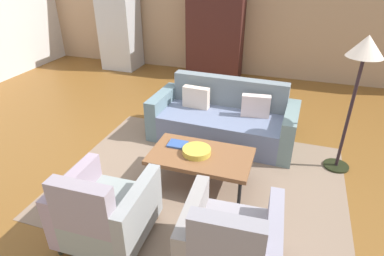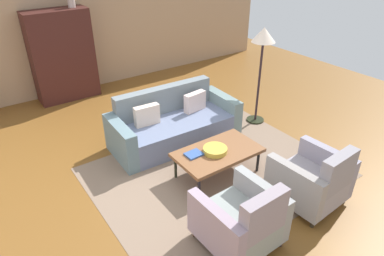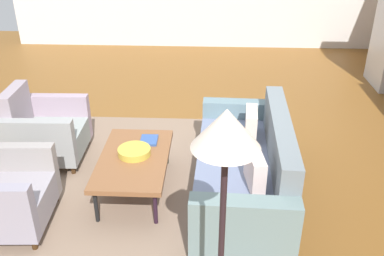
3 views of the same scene
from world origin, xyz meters
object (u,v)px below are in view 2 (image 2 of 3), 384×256
(floor_lamp, at_px, (263,44))
(coffee_table, at_px, (218,153))
(cabinet, at_px, (63,56))
(book_stack, at_px, (194,154))
(fruit_bowl, at_px, (215,150))
(armchair_right, at_px, (314,181))
(armchair_left, at_px, (243,222))
(couch, at_px, (173,124))

(floor_lamp, bearing_deg, coffee_table, -151.81)
(coffee_table, relative_size, cabinet, 0.67)
(coffee_table, distance_m, book_stack, 0.36)
(fruit_bowl, xyz_separation_m, cabinet, (-0.81, 3.91, 0.46))
(floor_lamp, bearing_deg, armchair_right, -116.39)
(armchair_right, relative_size, book_stack, 3.81)
(armchair_left, xyz_separation_m, fruit_bowl, (0.55, 1.17, 0.09))
(fruit_bowl, bearing_deg, armchair_right, -60.69)
(couch, distance_m, book_stack, 1.13)
(coffee_table, distance_m, cabinet, 4.04)
(couch, height_order, book_stack, couch)
(armchair_left, relative_size, fruit_bowl, 2.60)
(fruit_bowl, height_order, floor_lamp, floor_lamp)
(armchair_right, xyz_separation_m, fruit_bowl, (-0.65, 1.17, 0.09))
(armchair_right, distance_m, cabinet, 5.32)
(coffee_table, relative_size, floor_lamp, 0.70)
(armchair_right, bearing_deg, coffee_table, 114.24)
(coffee_table, relative_size, armchair_right, 1.36)
(book_stack, distance_m, cabinet, 3.87)
(armchair_left, xyz_separation_m, book_stack, (0.26, 1.28, 0.07))
(coffee_table, bearing_deg, couch, 89.85)
(armchair_right, relative_size, fruit_bowl, 2.60)
(couch, height_order, armchair_right, armchair_right)
(couch, relative_size, book_stack, 9.22)
(couch, height_order, floor_lamp, floor_lamp)
(fruit_bowl, relative_size, cabinet, 0.19)
(cabinet, height_order, floor_lamp, cabinet)
(coffee_table, height_order, armchair_left, armchair_left)
(coffee_table, distance_m, floor_lamp, 2.12)
(couch, bearing_deg, book_stack, 74.58)
(armchair_right, relative_size, cabinet, 0.49)
(book_stack, height_order, cabinet, cabinet)
(couch, height_order, fruit_bowl, couch)
(couch, bearing_deg, armchair_right, 106.35)
(armchair_right, xyz_separation_m, book_stack, (-0.94, 1.28, 0.07))
(coffee_table, xyz_separation_m, book_stack, (-0.33, 0.11, 0.05))
(couch, bearing_deg, coffee_table, 91.88)
(armchair_left, xyz_separation_m, armchair_right, (1.20, 0.00, 0.00))
(couch, relative_size, coffee_table, 1.78)
(armchair_right, distance_m, fruit_bowl, 1.34)
(coffee_table, height_order, armchair_right, armchair_right)
(armchair_left, distance_m, book_stack, 1.31)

